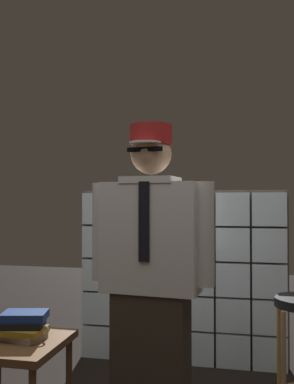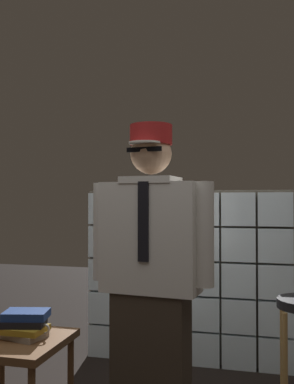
{
  "view_description": "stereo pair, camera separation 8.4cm",
  "coord_description": "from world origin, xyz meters",
  "px_view_note": "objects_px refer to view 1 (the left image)",
  "views": [
    {
      "loc": [
        0.48,
        -1.98,
        1.29
      ],
      "look_at": [
        -0.01,
        0.26,
        1.34
      ],
      "focal_mm": 40.82,
      "sensor_mm": 36.0,
      "label": 1
    },
    {
      "loc": [
        0.56,
        -1.96,
        1.29
      ],
      "look_at": [
        -0.01,
        0.26,
        1.34
      ],
      "focal_mm": 40.82,
      "sensor_mm": 36.0,
      "label": 2
    }
  ],
  "objects_px": {
    "standing_person": "(151,278)",
    "side_table": "(13,355)",
    "book_stack": "(23,326)",
    "coffee_mug": "(35,330)"
  },
  "relations": [
    {
      "from": "standing_person",
      "to": "side_table",
      "type": "xyz_separation_m",
      "value": [
        -0.7,
        -0.15,
        -0.4
      ]
    },
    {
      "from": "side_table",
      "to": "coffee_mug",
      "type": "distance_m",
      "value": 0.16
    },
    {
      "from": "book_stack",
      "to": "coffee_mug",
      "type": "height_order",
      "value": "book_stack"
    },
    {
      "from": "standing_person",
      "to": "coffee_mug",
      "type": "distance_m",
      "value": 0.67
    },
    {
      "from": "side_table",
      "to": "coffee_mug",
      "type": "bearing_deg",
      "value": 15.5
    },
    {
      "from": "side_table",
      "to": "coffee_mug",
      "type": "relative_size",
      "value": 4.46
    },
    {
      "from": "book_stack",
      "to": "coffee_mug",
      "type": "distance_m",
      "value": 0.07
    },
    {
      "from": "standing_person",
      "to": "coffee_mug",
      "type": "relative_size",
      "value": 13.44
    },
    {
      "from": "side_table",
      "to": "coffee_mug",
      "type": "height_order",
      "value": "coffee_mug"
    },
    {
      "from": "side_table",
      "to": "book_stack",
      "type": "height_order",
      "value": "book_stack"
    }
  ]
}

